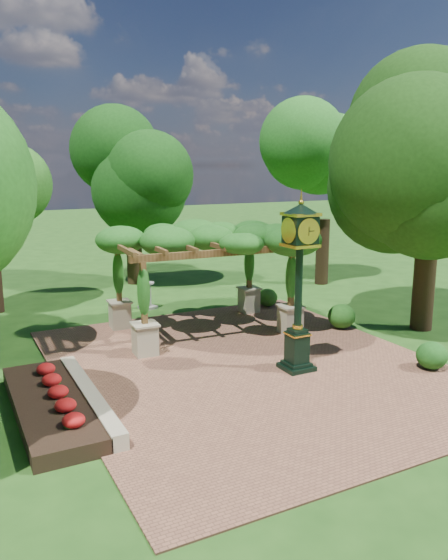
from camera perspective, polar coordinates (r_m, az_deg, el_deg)
name	(u,v)px	position (r m, az deg, el deg)	size (l,w,h in m)	color
ground	(267,378)	(14.76, 4.54, -10.19)	(120.00, 120.00, 0.00)	#1E4714
brick_plaza	(248,365)	(15.55, 2.58, -8.91)	(10.00, 12.00, 0.04)	brown
border_wall	(89,397)	(13.47, -13.88, -11.82)	(0.35, 5.00, 0.40)	#C6B793
flower_bed	(50,406)	(13.33, -17.72, -12.40)	(1.50, 5.00, 0.36)	red
pedestal_clock	(299,272)	(14.60, 7.87, 0.85)	(0.92, 0.92, 4.63)	black
pergola	(203,244)	(18.01, -2.20, 3.77)	(5.96, 3.91, 3.65)	tan
sundial	(148,297)	(21.66, -8.00, -1.78)	(0.72, 0.72, 1.06)	gray
shrub_front	(432,355)	(16.17, 20.89, -7.38)	(0.84, 0.84, 0.76)	#1A5017
shrub_mid	(342,316)	(19.20, 12.18, -3.72)	(0.93, 0.93, 0.84)	#215618
shrub_back	(267,298)	(21.71, 4.57, -1.85)	(0.79, 0.79, 0.71)	#2A5919
tree_north	(131,168)	(25.94, -9.65, 11.42)	(4.34, 4.34, 7.88)	#382616
tree_east_far	(325,167)	(25.90, 10.56, 11.53)	(4.55, 4.55, 7.94)	black
tree_east_near	(434,158)	(19.37, 21.06, 11.78)	(5.32, 5.32, 8.37)	#362415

